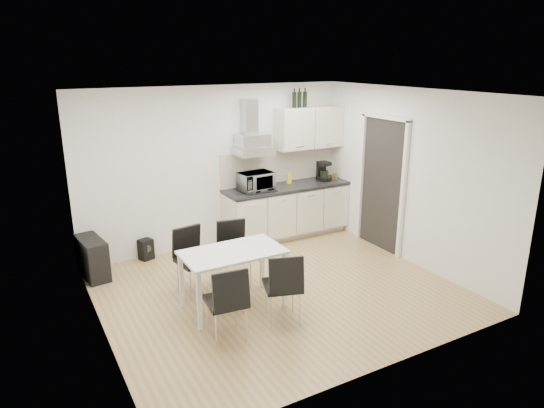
# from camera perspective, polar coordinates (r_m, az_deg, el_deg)

# --- Properties ---
(ground) EXTENTS (4.50, 4.50, 0.00)m
(ground) POSITION_cam_1_polar(r_m,az_deg,el_deg) (6.64, 0.69, -10.07)
(ground) COLOR tan
(ground) RESTS_ON ground
(wall_back) EXTENTS (4.50, 0.10, 2.60)m
(wall_back) POSITION_cam_1_polar(r_m,az_deg,el_deg) (7.90, -6.52, 4.30)
(wall_back) COLOR white
(wall_back) RESTS_ON ground
(wall_front) EXTENTS (4.50, 0.10, 2.60)m
(wall_front) POSITION_cam_1_polar(r_m,az_deg,el_deg) (4.63, 13.21, -5.30)
(wall_front) COLOR white
(wall_front) RESTS_ON ground
(wall_left) EXTENTS (0.10, 4.00, 2.60)m
(wall_left) POSITION_cam_1_polar(r_m,az_deg,el_deg) (5.45, -20.26, -2.50)
(wall_left) COLOR white
(wall_left) RESTS_ON ground
(wall_right) EXTENTS (0.10, 4.00, 2.60)m
(wall_right) POSITION_cam_1_polar(r_m,az_deg,el_deg) (7.50, 15.84, 3.07)
(wall_right) COLOR white
(wall_right) RESTS_ON ground
(ceiling) EXTENTS (4.50, 4.50, 0.00)m
(ceiling) POSITION_cam_1_polar(r_m,az_deg,el_deg) (5.93, 0.79, 12.92)
(ceiling) COLOR white
(ceiling) RESTS_ON wall_back
(doorway) EXTENTS (0.08, 1.04, 2.10)m
(doorway) POSITION_cam_1_polar(r_m,az_deg,el_deg) (7.92, 12.71, 2.15)
(doorway) COLOR white
(doorway) RESTS_ON ground
(kitchenette) EXTENTS (2.22, 0.64, 2.52)m
(kitchenette) POSITION_cam_1_polar(r_m,az_deg,el_deg) (8.30, 1.86, 1.68)
(kitchenette) COLOR beige
(kitchenette) RESTS_ON ground
(dining_table) EXTENTS (1.24, 0.71, 0.75)m
(dining_table) POSITION_cam_1_polar(r_m,az_deg,el_deg) (5.98, -4.64, -6.38)
(dining_table) COLOR white
(dining_table) RESTS_ON ground
(chair_far_left) EXTENTS (0.51, 0.56, 0.88)m
(chair_far_left) POSITION_cam_1_polar(r_m,az_deg,el_deg) (6.48, -9.09, -6.71)
(chair_far_left) COLOR black
(chair_far_left) RESTS_ON ground
(chair_far_right) EXTENTS (0.52, 0.57, 0.88)m
(chair_far_right) POSITION_cam_1_polar(r_m,az_deg,el_deg) (6.64, -4.40, -5.94)
(chair_far_right) COLOR black
(chair_far_right) RESTS_ON ground
(chair_near_left) EXTENTS (0.49, 0.54, 0.88)m
(chair_near_left) POSITION_cam_1_polar(r_m,az_deg,el_deg) (5.44, -5.45, -11.40)
(chair_near_left) COLOR black
(chair_near_left) RESTS_ON ground
(chair_near_right) EXTENTS (0.57, 0.61, 0.88)m
(chair_near_right) POSITION_cam_1_polar(r_m,az_deg,el_deg) (5.75, 1.24, -9.67)
(chair_near_right) COLOR black
(chair_near_right) RESTS_ON ground
(guitar_amp) EXTENTS (0.38, 0.72, 0.57)m
(guitar_amp) POSITION_cam_1_polar(r_m,az_deg,el_deg) (7.36, -20.37, -5.95)
(guitar_amp) COLOR black
(guitar_amp) RESTS_ON ground
(floor_speaker) EXTENTS (0.24, 0.23, 0.32)m
(floor_speaker) POSITION_cam_1_polar(r_m,az_deg,el_deg) (7.77, -14.61, -5.18)
(floor_speaker) COLOR black
(floor_speaker) RESTS_ON ground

